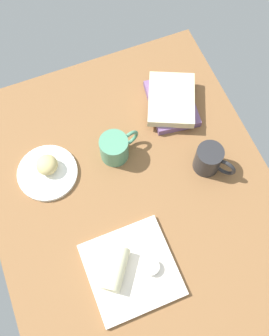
{
  "coord_description": "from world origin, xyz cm",
  "views": [
    {
      "loc": [
        -41.29,
        15.74,
        125.79
      ],
      "look_at": [
        6.65,
        -3.26,
        7.0
      ],
      "focal_mm": 42.93,
      "sensor_mm": 36.0,
      "label": 1
    }
  ],
  "objects_px": {
    "round_plate": "(48,173)",
    "coffee_mug": "(209,159)",
    "breakfast_wrap": "(116,269)",
    "second_mug": "(115,148)",
    "book_stack": "(171,101)",
    "sauce_cup": "(151,267)",
    "square_plate": "(132,270)",
    "scone_pastry": "(47,165)"
  },
  "relations": [
    {
      "from": "round_plate",
      "to": "coffee_mug",
      "type": "bearing_deg",
      "value": -108.51
    },
    {
      "from": "breakfast_wrap",
      "to": "second_mug",
      "type": "relative_size",
      "value": 0.88
    },
    {
      "from": "breakfast_wrap",
      "to": "second_mug",
      "type": "distance_m",
      "value": 0.39
    },
    {
      "from": "book_stack",
      "to": "round_plate",
      "type": "bearing_deg",
      "value": 100.61
    },
    {
      "from": "round_plate",
      "to": "breakfast_wrap",
      "type": "distance_m",
      "value": 0.39
    },
    {
      "from": "sauce_cup",
      "to": "breakfast_wrap",
      "type": "xyz_separation_m",
      "value": [
        0.03,
        0.1,
        0.02
      ]
    },
    {
      "from": "sauce_cup",
      "to": "second_mug",
      "type": "distance_m",
      "value": 0.4
    },
    {
      "from": "square_plate",
      "to": "breakfast_wrap",
      "type": "height_order",
      "value": "breakfast_wrap"
    },
    {
      "from": "sauce_cup",
      "to": "breakfast_wrap",
      "type": "relative_size",
      "value": 0.4
    },
    {
      "from": "scone_pastry",
      "to": "breakfast_wrap",
      "type": "xyz_separation_m",
      "value": [
        -0.39,
        -0.09,
        0.0
      ]
    },
    {
      "from": "round_plate",
      "to": "sauce_cup",
      "type": "distance_m",
      "value": 0.45
    },
    {
      "from": "scone_pastry",
      "to": "second_mug",
      "type": "height_order",
      "value": "second_mug"
    },
    {
      "from": "round_plate",
      "to": "second_mug",
      "type": "xyz_separation_m",
      "value": [
        -0.02,
        -0.23,
        0.04
      ]
    },
    {
      "from": "breakfast_wrap",
      "to": "second_mug",
      "type": "height_order",
      "value": "second_mug"
    },
    {
      "from": "scone_pastry",
      "to": "sauce_cup",
      "type": "xyz_separation_m",
      "value": [
        -0.42,
        -0.19,
        -0.01
      ]
    },
    {
      "from": "scone_pastry",
      "to": "sauce_cup",
      "type": "distance_m",
      "value": 0.46
    },
    {
      "from": "square_plate",
      "to": "sauce_cup",
      "type": "height_order",
      "value": "sauce_cup"
    },
    {
      "from": "round_plate",
      "to": "scone_pastry",
      "type": "height_order",
      "value": "scone_pastry"
    },
    {
      "from": "breakfast_wrap",
      "to": "coffee_mug",
      "type": "xyz_separation_m",
      "value": [
        0.21,
        -0.4,
        0.01
      ]
    },
    {
      "from": "book_stack",
      "to": "second_mug",
      "type": "xyz_separation_m",
      "value": [
        -0.11,
        0.25,
        0.02
      ]
    },
    {
      "from": "second_mug",
      "to": "coffee_mug",
      "type": "bearing_deg",
      "value": -119.76
    },
    {
      "from": "square_plate",
      "to": "sauce_cup",
      "type": "distance_m",
      "value": 0.06
    },
    {
      "from": "book_stack",
      "to": "second_mug",
      "type": "distance_m",
      "value": 0.27
    },
    {
      "from": "book_stack",
      "to": "square_plate",
      "type": "bearing_deg",
      "value": 144.85
    },
    {
      "from": "round_plate",
      "to": "square_plate",
      "type": "xyz_separation_m",
      "value": [
        -0.39,
        -0.14,
        0.0
      ]
    },
    {
      "from": "scone_pastry",
      "to": "book_stack",
      "type": "relative_size",
      "value": 0.28
    },
    {
      "from": "square_plate",
      "to": "scone_pastry",
      "type": "bearing_deg",
      "value": 18.32
    },
    {
      "from": "round_plate",
      "to": "scone_pastry",
      "type": "relative_size",
      "value": 2.78
    },
    {
      "from": "round_plate",
      "to": "sauce_cup",
      "type": "xyz_separation_m",
      "value": [
        -0.41,
        -0.2,
        0.02
      ]
    },
    {
      "from": "square_plate",
      "to": "book_stack",
      "type": "relative_size",
      "value": 1.01
    },
    {
      "from": "sauce_cup",
      "to": "round_plate",
      "type": "bearing_deg",
      "value": 25.65
    },
    {
      "from": "round_plate",
      "to": "scone_pastry",
      "type": "distance_m",
      "value": 0.04
    },
    {
      "from": "breakfast_wrap",
      "to": "book_stack",
      "type": "xyz_separation_m",
      "value": [
        0.47,
        -0.38,
        -0.02
      ]
    },
    {
      "from": "book_stack",
      "to": "coffee_mug",
      "type": "relative_size",
      "value": 2.03
    },
    {
      "from": "round_plate",
      "to": "book_stack",
      "type": "bearing_deg",
      "value": -79.39
    },
    {
      "from": "square_plate",
      "to": "breakfast_wrap",
      "type": "distance_m",
      "value": 0.06
    },
    {
      "from": "round_plate",
      "to": "breakfast_wrap",
      "type": "height_order",
      "value": "breakfast_wrap"
    },
    {
      "from": "book_stack",
      "to": "sauce_cup",
      "type": "bearing_deg",
      "value": 150.31
    },
    {
      "from": "round_plate",
      "to": "second_mug",
      "type": "height_order",
      "value": "second_mug"
    },
    {
      "from": "scone_pastry",
      "to": "coffee_mug",
      "type": "bearing_deg",
      "value": -109.96
    },
    {
      "from": "book_stack",
      "to": "coffee_mug",
      "type": "height_order",
      "value": "coffee_mug"
    },
    {
      "from": "scone_pastry",
      "to": "sauce_cup",
      "type": "height_order",
      "value": "scone_pastry"
    }
  ]
}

